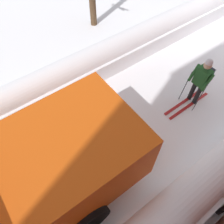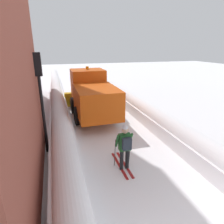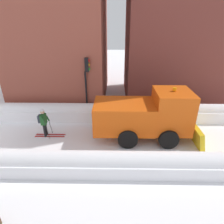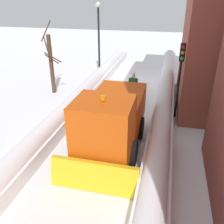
% 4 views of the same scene
% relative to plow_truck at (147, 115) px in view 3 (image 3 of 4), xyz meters
% --- Properties ---
extents(ground_plane, '(80.00, 80.00, 0.00)m').
position_rel_plow_truck_xyz_m(ground_plane, '(0.48, 0.27, -1.48)').
color(ground_plane, white).
extents(snowbank_left, '(1.10, 36.00, 1.25)m').
position_rel_plow_truck_xyz_m(snowbank_left, '(-2.12, 0.27, -0.89)').
color(snowbank_left, white).
rests_on(snowbank_left, ground).
extents(snowbank_right, '(1.10, 36.00, 1.11)m').
position_rel_plow_truck_xyz_m(snowbank_right, '(3.08, 0.27, -0.98)').
color(snowbank_right, white).
rests_on(snowbank_right, ground).
extents(building_brick_near, '(9.08, 7.29, 12.38)m').
position_rel_plow_truck_xyz_m(building_brick_near, '(-7.41, -6.32, 4.72)').
color(building_brick_near, brown).
rests_on(building_brick_near, ground).
extents(plow_truck, '(3.20, 5.98, 3.12)m').
position_rel_plow_truck_xyz_m(plow_truck, '(0.00, 0.00, 0.00)').
color(plow_truck, '#DB510F').
rests_on(plow_truck, ground).
extents(skier, '(0.62, 1.80, 1.81)m').
position_rel_plow_truck_xyz_m(skier, '(0.00, -6.04, -0.48)').
color(skier, black).
rests_on(skier, ground).
extents(traffic_light_pole, '(0.28, 0.42, 4.19)m').
position_rel_plow_truck_xyz_m(traffic_light_pole, '(-2.79, -3.75, 1.47)').
color(traffic_light_pole, black).
rests_on(traffic_light_pole, ground).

